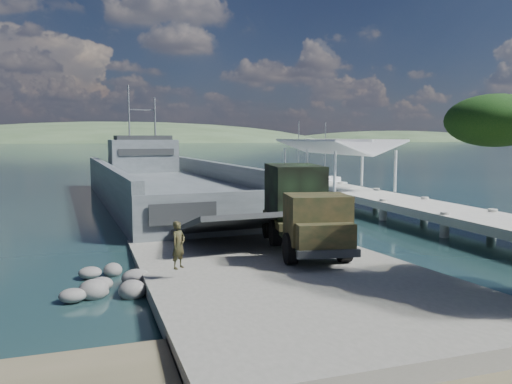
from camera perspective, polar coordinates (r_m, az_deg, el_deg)
The scene contains 10 objects.
ground at distance 19.93m, azimuth 1.81°, elevation -9.41°, with size 1400.00×1400.00×0.00m, color #162F34.
boat_ramp at distance 18.96m, azimuth 2.86°, elevation -9.45°, with size 10.00×18.00×0.50m, color slate.
shoreline_rocks at distance 19.29m, azimuth -16.60°, elevation -10.20°, with size 3.20×5.60×0.90m, color slate, non-canonical shape.
distant_headlands at distance 580.81m, azimuth -12.71°, elevation 5.57°, with size 1000.00×240.00×48.00m, color #384D30, non-canonical shape.
pier at distance 41.86m, azimuth 9.76°, elevation 0.98°, with size 6.40×44.00×6.10m.
landing_craft at distance 42.13m, azimuth -10.32°, elevation 0.10°, with size 11.83×39.15×11.49m.
military_truck at distance 22.13m, azimuth 5.18°, elevation -1.78°, with size 3.67×8.07×3.61m.
soldier at distance 17.48m, azimuth -8.83°, elevation -7.25°, with size 0.60×0.39×1.64m, color black.
sailboat_near at distance 54.49m, azimuth 7.94°, elevation 0.93°, with size 2.51×6.07×7.17m.
sailboat_far at distance 63.12m, azimuth 4.87°, elevation 1.71°, with size 3.92×6.51×7.64m.
Camera 1 is at (-6.59, -18.02, 5.38)m, focal length 35.00 mm.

